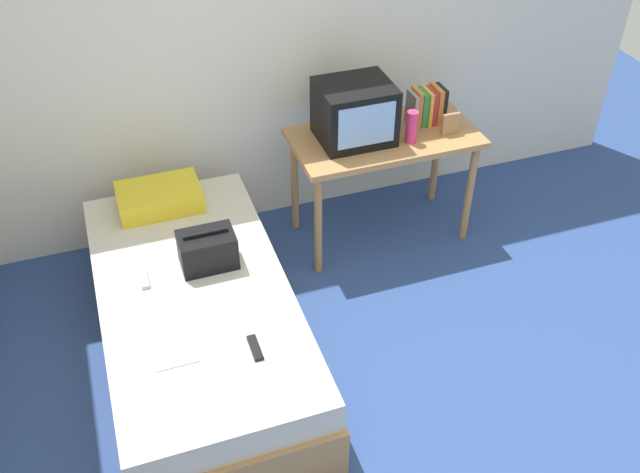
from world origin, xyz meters
TOP-DOWN VIEW (x-y plane):
  - ground_plane at (0.00, 0.00)m, footprint 8.00×8.00m
  - wall_back at (0.00, 2.00)m, footprint 5.20×0.10m
  - bed at (-0.85, 0.78)m, footprint 1.00×2.00m
  - desk at (0.51, 1.47)m, footprint 1.16×0.60m
  - tv at (0.32, 1.50)m, footprint 0.44×0.39m
  - water_bottle at (0.63, 1.35)m, footprint 0.07×0.07m
  - book_row at (0.82, 1.54)m, footprint 0.22×0.16m
  - picture_frame at (0.90, 1.35)m, footprint 0.11×0.02m
  - pillow at (-0.90, 1.56)m, footprint 0.49×0.33m
  - handbag at (-0.73, 0.94)m, footprint 0.30×0.20m
  - magazine at (-1.02, 0.41)m, footprint 0.21×0.29m
  - remote_dark at (-0.66, 0.26)m, footprint 0.04×0.16m
  - remote_silver at (-1.09, 0.92)m, footprint 0.04×0.14m

SIDE VIEW (x-z plane):
  - ground_plane at x=0.00m, z-range 0.00..0.00m
  - bed at x=-0.85m, z-range 0.00..0.50m
  - magazine at x=-1.02m, z-range 0.50..0.51m
  - remote_dark at x=-0.66m, z-range 0.50..0.52m
  - remote_silver at x=-1.09m, z-range 0.50..0.52m
  - pillow at x=-0.90m, z-range 0.50..0.62m
  - handbag at x=-0.73m, z-range 0.49..0.71m
  - desk at x=0.51m, z-range 0.28..1.05m
  - picture_frame at x=0.90m, z-range 0.76..0.90m
  - water_bottle at x=0.63m, z-range 0.76..0.97m
  - book_row at x=0.82m, z-range 0.76..1.00m
  - tv at x=0.32m, z-range 0.76..1.12m
  - wall_back at x=0.00m, z-range 0.00..2.60m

